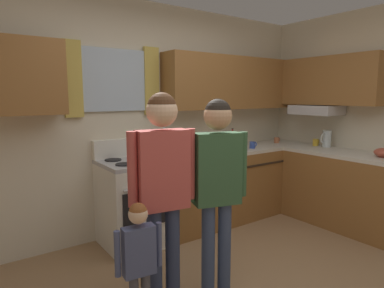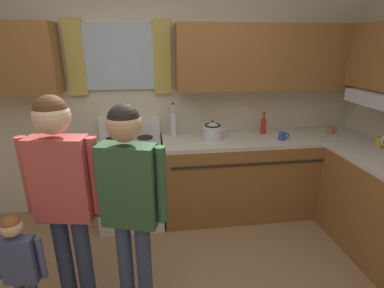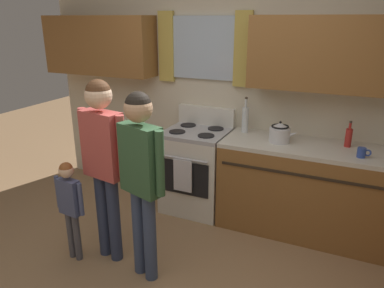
% 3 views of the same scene
% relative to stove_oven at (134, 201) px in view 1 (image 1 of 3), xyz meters
% --- Properties ---
extents(back_wall_unit, '(4.60, 0.42, 2.60)m').
position_rel_stove_oven_xyz_m(back_wall_unit, '(0.35, 0.28, 1.00)').
color(back_wall_unit, beige).
rests_on(back_wall_unit, ground).
extents(kitchen_counter_run, '(2.26, 2.04, 0.90)m').
position_rel_stove_oven_xyz_m(kitchen_counter_run, '(1.79, -0.40, -0.02)').
color(kitchen_counter_run, brown).
rests_on(kitchen_counter_run, ground).
extents(stove_oven, '(0.65, 0.67, 1.10)m').
position_rel_stove_oven_xyz_m(stove_oven, '(0.00, 0.00, 0.00)').
color(stove_oven, silver).
rests_on(stove_oven, ground).
extents(bottle_sauce_red, '(0.06, 0.06, 0.25)m').
position_rel_stove_oven_xyz_m(bottle_sauce_red, '(1.48, 0.11, 0.53)').
color(bottle_sauce_red, red).
rests_on(bottle_sauce_red, kitchen_counter_run).
extents(bottle_tall_clear, '(0.07, 0.07, 0.37)m').
position_rel_stove_oven_xyz_m(bottle_tall_clear, '(0.48, 0.16, 0.57)').
color(bottle_tall_clear, silver).
rests_on(bottle_tall_clear, kitchen_counter_run).
extents(mug_mustard_yellow, '(0.12, 0.08, 0.09)m').
position_rel_stove_oven_xyz_m(mug_mustard_yellow, '(2.46, -0.47, 0.48)').
color(mug_mustard_yellow, gold).
rests_on(mug_mustard_yellow, kitchen_counter_run).
extents(cup_terracotta, '(0.11, 0.07, 0.08)m').
position_rel_stove_oven_xyz_m(cup_terracotta, '(2.25, 0.02, 0.47)').
color(cup_terracotta, '#B76642').
rests_on(cup_terracotta, kitchen_counter_run).
extents(mug_cobalt_blue, '(0.11, 0.07, 0.08)m').
position_rel_stove_oven_xyz_m(mug_cobalt_blue, '(1.60, -0.14, 0.48)').
color(mug_cobalt_blue, '#2D479E').
rests_on(mug_cobalt_blue, kitchen_counter_run).
extents(stovetop_kettle, '(0.27, 0.20, 0.21)m').
position_rel_stove_oven_xyz_m(stovetop_kettle, '(0.87, -0.02, 0.53)').
color(stovetop_kettle, silver).
rests_on(stovetop_kettle, kitchen_counter_run).
extents(water_pitcher, '(0.19, 0.11, 0.22)m').
position_rel_stove_oven_xyz_m(water_pitcher, '(2.46, -0.62, 0.54)').
color(water_pitcher, silver).
rests_on(water_pitcher, kitchen_counter_run).
extents(mixing_bowl, '(0.20, 0.20, 0.10)m').
position_rel_stove_oven_xyz_m(mixing_bowl, '(2.32, -1.41, 0.48)').
color(mixing_bowl, '#B24C38').
rests_on(mixing_bowl, kitchen_counter_run).
extents(adult_holding_child, '(0.49, 0.21, 1.59)m').
position_rel_stove_oven_xyz_m(adult_holding_child, '(-0.33, -1.16, 0.53)').
color(adult_holding_child, '#2D3856').
rests_on(adult_holding_child, ground).
extents(adult_in_plaid, '(0.46, 0.24, 1.54)m').
position_rel_stove_oven_xyz_m(adult_in_plaid, '(0.09, -1.24, 0.50)').
color(adult_in_plaid, '#38476B').
rests_on(adult_in_plaid, ground).
extents(small_child, '(0.31, 0.12, 0.91)m').
position_rel_stove_oven_xyz_m(small_child, '(-0.60, -1.31, 0.10)').
color(small_child, '#4C4C56').
rests_on(small_child, ground).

